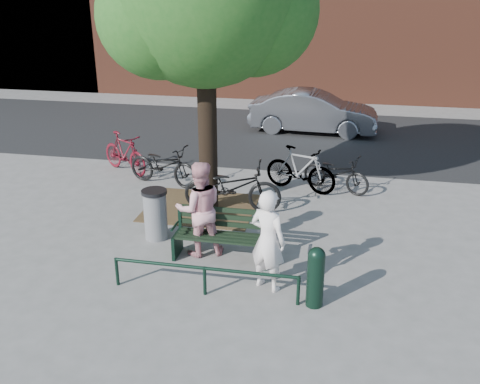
% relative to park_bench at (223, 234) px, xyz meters
% --- Properties ---
extents(ground, '(90.00, 90.00, 0.00)m').
position_rel_park_bench_xyz_m(ground, '(0.00, -0.08, -0.48)').
color(ground, gray).
rests_on(ground, ground).
extents(dirt_pit, '(2.40, 2.00, 0.02)m').
position_rel_park_bench_xyz_m(dirt_pit, '(-1.00, 2.12, -0.47)').
color(dirt_pit, brown).
rests_on(dirt_pit, ground).
extents(road, '(40.00, 7.00, 0.01)m').
position_rel_park_bench_xyz_m(road, '(0.00, 8.42, -0.47)').
color(road, black).
rests_on(road, ground).
extents(park_bench, '(1.74, 0.54, 0.97)m').
position_rel_park_bench_xyz_m(park_bench, '(0.00, 0.00, 0.00)').
color(park_bench, black).
rests_on(park_bench, ground).
extents(guard_railing, '(3.06, 0.06, 0.51)m').
position_rel_park_bench_xyz_m(guard_railing, '(0.00, -1.28, -0.08)').
color(guard_railing, black).
rests_on(guard_railing, ground).
extents(person_left, '(0.74, 0.64, 1.72)m').
position_rel_park_bench_xyz_m(person_left, '(0.95, -0.86, 0.38)').
color(person_left, white).
rests_on(person_left, ground).
extents(person_right, '(1.07, 0.97, 1.79)m').
position_rel_park_bench_xyz_m(person_right, '(-0.44, 0.07, 0.42)').
color(person_right, pink).
rests_on(person_right, ground).
extents(bollard, '(0.27, 0.27, 1.00)m').
position_rel_park_bench_xyz_m(bollard, '(1.75, -1.24, 0.06)').
color(bollard, black).
rests_on(bollard, ground).
extents(litter_bin, '(0.49, 0.49, 1.01)m').
position_rel_park_bench_xyz_m(litter_bin, '(-1.46, 0.52, 0.03)').
color(litter_bin, gray).
rests_on(litter_bin, ground).
extents(bicycle_a, '(2.04, 1.15, 1.02)m').
position_rel_park_bench_xyz_m(bicycle_a, '(-2.28, 3.39, 0.03)').
color(bicycle_a, black).
rests_on(bicycle_a, ground).
extents(bicycle_b, '(1.75, 1.35, 1.06)m').
position_rel_park_bench_xyz_m(bicycle_b, '(-3.59, 4.09, 0.05)').
color(bicycle_b, '#570C17').
rests_on(bicycle_b, ground).
extents(bicycle_c, '(2.18, 0.89, 1.12)m').
position_rel_park_bench_xyz_m(bicycle_c, '(-0.27, 2.12, 0.08)').
color(bicycle_c, black).
rests_on(bicycle_c, ground).
extents(bicycle_d, '(1.87, 1.09, 1.08)m').
position_rel_park_bench_xyz_m(bicycle_d, '(1.07, 3.64, 0.06)').
color(bicycle_d, gray).
rests_on(bicycle_d, ground).
extents(bicycle_e, '(1.79, 1.23, 0.89)m').
position_rel_park_bench_xyz_m(bicycle_e, '(1.91, 3.80, -0.03)').
color(bicycle_e, black).
rests_on(bicycle_e, ground).
extents(parked_car, '(4.25, 1.66, 1.38)m').
position_rel_park_bench_xyz_m(parked_car, '(0.99, 9.09, 0.21)').
color(parked_car, slate).
rests_on(parked_car, ground).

